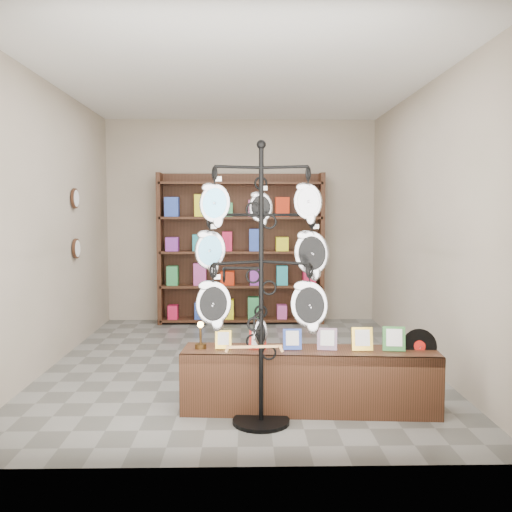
# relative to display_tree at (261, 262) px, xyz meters

# --- Properties ---
(ground) EXTENTS (5.00, 5.00, 0.00)m
(ground) POSITION_rel_display_tree_xyz_m (-0.18, 1.74, -1.26)
(ground) COLOR slate
(ground) RESTS_ON ground
(room_envelope) EXTENTS (5.00, 5.00, 5.00)m
(room_envelope) POSITION_rel_display_tree_xyz_m (-0.18, 1.74, 0.59)
(room_envelope) COLOR #AE9E8C
(room_envelope) RESTS_ON ground
(display_tree) EXTENTS (1.12, 0.93, 2.18)m
(display_tree) POSITION_rel_display_tree_xyz_m (0.00, 0.00, 0.00)
(display_tree) COLOR black
(display_tree) RESTS_ON ground
(front_shelf) EXTENTS (2.12, 0.58, 0.74)m
(front_shelf) POSITION_rel_display_tree_xyz_m (0.41, 0.27, -1.00)
(front_shelf) COLOR black
(front_shelf) RESTS_ON ground
(back_shelving) EXTENTS (2.42, 0.36, 2.20)m
(back_shelving) POSITION_rel_display_tree_xyz_m (-0.18, 4.04, -0.23)
(back_shelving) COLOR black
(back_shelving) RESTS_ON ground
(wall_clocks) EXTENTS (0.03, 0.24, 0.84)m
(wall_clocks) POSITION_rel_display_tree_xyz_m (-2.15, 2.54, 0.24)
(wall_clocks) COLOR black
(wall_clocks) RESTS_ON ground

